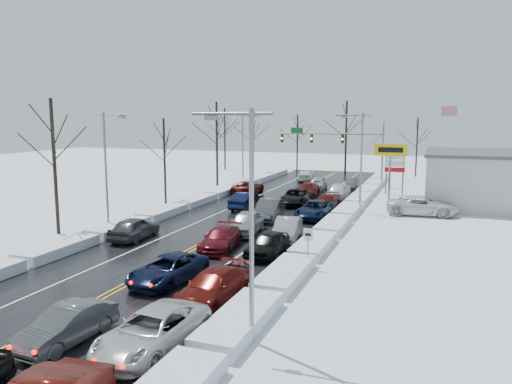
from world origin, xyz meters
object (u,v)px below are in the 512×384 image
at_px(traffic_signal_mast, 342,142).
at_px(tires_plus_sign, 391,154).
at_px(flagpole, 441,139).
at_px(oncoming_car_0, 247,209).

relative_size(traffic_signal_mast, tires_plus_sign, 2.21).
relative_size(flagpole, oncoming_car_0, 2.04).
xyz_separation_m(tires_plus_sign, flagpole, (4.67, 14.01, 0.93)).
bearing_deg(tires_plus_sign, flagpole, 71.56).
bearing_deg(tires_plus_sign, traffic_signal_mast, 120.46).
bearing_deg(flagpole, traffic_signal_mast, -170.27).
height_order(traffic_signal_mast, flagpole, flagpole).
bearing_deg(traffic_signal_mast, tires_plus_sign, -59.54).
bearing_deg(flagpole, oncoming_car_0, -127.87).
bearing_deg(traffic_signal_mast, flagpole, 9.73).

